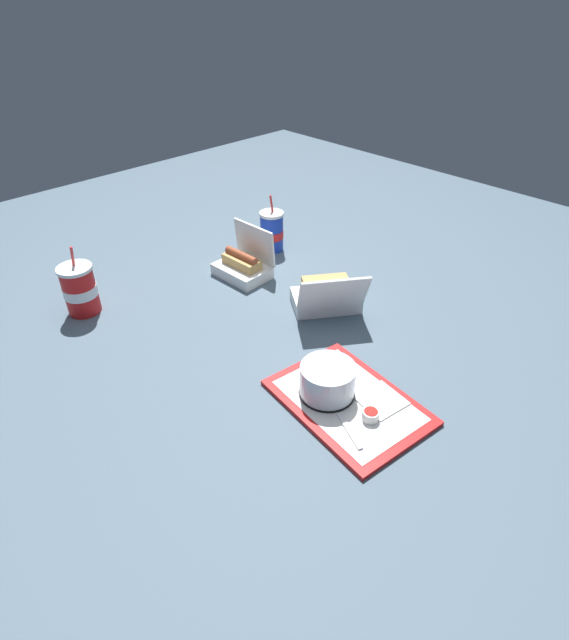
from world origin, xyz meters
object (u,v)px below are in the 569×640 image
(clamshell_hotdog_corner, at_px, (244,265))
(clamshell_sandwich_front, at_px, (325,295))
(food_tray, at_px, (348,402))
(ketchup_cup, at_px, (371,415))
(cake_container, at_px, (327,381))
(plastic_fork, at_px, (350,431))
(soda_cup_center, at_px, (272,231))
(soda_cup_right, at_px, (80,290))

(clamshell_hotdog_corner, distance_m, clamshell_sandwich_front, 0.33)
(food_tray, xyz_separation_m, clamshell_sandwich_front, (0.33, -0.28, 0.04))
(ketchup_cup, height_order, clamshell_hotdog_corner, clamshell_hotdog_corner)
(food_tray, relative_size, clamshell_hotdog_corner, 2.15)
(cake_container, relative_size, plastic_fork, 1.26)
(clamshell_hotdog_corner, relative_size, clamshell_sandwich_front, 0.68)
(soda_cup_center, distance_m, soda_cup_right, 0.71)
(ketchup_cup, relative_size, soda_cup_right, 0.19)
(clamshell_sandwich_front, bearing_deg, food_tray, 139.51)
(clamshell_hotdog_corner, height_order, soda_cup_center, soda_cup_center)
(food_tray, height_order, plastic_fork, plastic_fork)
(cake_container, distance_m, soda_cup_center, 0.81)
(ketchup_cup, height_order, plastic_fork, ketchup_cup)
(soda_cup_center, bearing_deg, clamshell_hotdog_corner, 110.47)
(plastic_fork, distance_m, soda_cup_right, 0.92)
(ketchup_cup, xyz_separation_m, clamshell_sandwich_front, (0.40, -0.29, 0.02))
(cake_container, relative_size, ketchup_cup, 3.46)
(food_tray, distance_m, clamshell_hotdog_corner, 0.69)
(cake_container, relative_size, clamshell_hotdog_corner, 0.74)
(cake_container, bearing_deg, clamshell_sandwich_front, -47.46)
(ketchup_cup, bearing_deg, food_tray, -8.87)
(food_tray, height_order, clamshell_hotdog_corner, clamshell_hotdog_corner)
(soda_cup_center, bearing_deg, plastic_fork, 147.64)
(ketchup_cup, relative_size, clamshell_hotdog_corner, 0.21)
(plastic_fork, bearing_deg, clamshell_hotdog_corner, 1.41)
(food_tray, height_order, cake_container, cake_container)
(plastic_fork, relative_size, clamshell_hotdog_corner, 0.59)
(soda_cup_center, bearing_deg, clamshell_sandwich_front, 159.58)
(plastic_fork, distance_m, soda_cup_center, 0.94)
(ketchup_cup, relative_size, soda_cup_center, 0.19)
(ketchup_cup, distance_m, plastic_fork, 0.07)
(ketchup_cup, xyz_separation_m, clamshell_hotdog_corner, (0.73, -0.24, 0.01))
(cake_container, bearing_deg, ketchup_cup, -176.58)
(food_tray, bearing_deg, cake_container, 20.15)
(food_tray, bearing_deg, soda_cup_right, 18.10)
(clamshell_hotdog_corner, bearing_deg, ketchup_cup, 162.00)
(food_tray, height_order, soda_cup_center, soda_cup_center)
(food_tray, height_order, clamshell_sandwich_front, clamshell_sandwich_front)
(clamshell_sandwich_front, relative_size, soda_cup_right, 1.28)
(plastic_fork, height_order, clamshell_hotdog_corner, clamshell_hotdog_corner)
(cake_container, height_order, clamshell_sandwich_front, clamshell_sandwich_front)
(ketchup_cup, distance_m, clamshell_hotdog_corner, 0.77)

